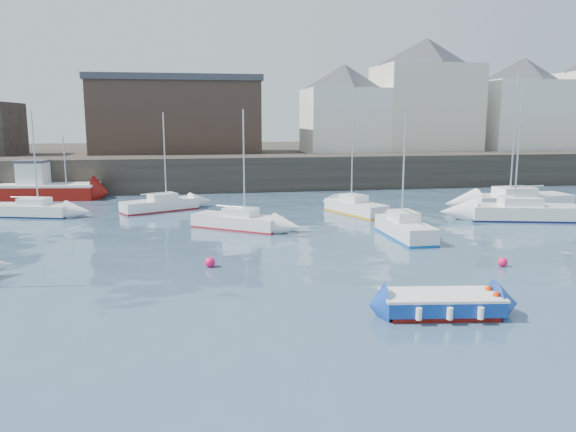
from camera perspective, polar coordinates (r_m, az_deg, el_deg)
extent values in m
plane|color=#2D4760|center=(17.40, 6.94, -11.68)|extent=(220.00, 220.00, 0.00)
cube|color=#28231E|center=(50.92, -4.46, 4.42)|extent=(90.00, 5.00, 3.00)
cube|color=#28231E|center=(68.81, -5.89, 5.75)|extent=(90.00, 32.00, 2.80)
cube|color=beige|center=(62.58, 13.69, 10.52)|extent=(10.00, 8.00, 9.00)
pyramid|color=#3A3D44|center=(62.94, 13.92, 15.89)|extent=(13.36, 13.36, 2.80)
cube|color=white|center=(67.27, 22.58, 9.35)|extent=(9.00, 7.00, 7.50)
pyramid|color=#3A3D44|center=(67.46, 22.87, 13.57)|extent=(11.88, 11.88, 2.45)
cube|color=white|center=(59.11, 5.69, 9.58)|extent=(8.00, 7.00, 6.50)
pyramid|color=#3A3D44|center=(59.25, 5.77, 13.91)|extent=(11.14, 11.14, 2.45)
cube|color=#3D2D26|center=(58.47, -11.23, 9.69)|extent=(16.00, 10.00, 7.00)
cube|color=#3A3D44|center=(58.59, -11.36, 13.40)|extent=(16.40, 10.40, 0.60)
cube|color=maroon|center=(19.34, 15.24, -9.44)|extent=(3.65, 1.90, 0.17)
cube|color=#123DA4|center=(19.24, 15.29, -8.53)|extent=(3.98, 2.13, 0.48)
cube|color=white|center=(19.15, 15.33, -7.73)|extent=(4.05, 2.17, 0.09)
cube|color=white|center=(19.22, 15.30, -8.32)|extent=(3.16, 1.54, 0.43)
cube|color=tan|center=(19.18, 15.31, -8.01)|extent=(0.42, 1.16, 0.06)
cylinder|color=white|center=(19.83, 11.79, -7.93)|extent=(0.19, 0.19, 0.38)
cylinder|color=white|center=(18.16, 13.16, -9.67)|extent=(0.19, 0.19, 0.38)
cylinder|color=white|center=(20.08, 14.52, -7.81)|extent=(0.19, 0.19, 0.38)
cylinder|color=white|center=(18.43, 16.12, -9.51)|extent=(0.19, 0.19, 0.38)
cylinder|color=white|center=(20.37, 17.17, -7.68)|extent=(0.19, 0.19, 0.38)
cylinder|color=white|center=(18.75, 18.99, -9.32)|extent=(0.19, 0.19, 0.38)
cube|color=maroon|center=(48.63, -23.11, 2.22)|extent=(7.81, 3.80, 1.03)
cube|color=white|center=(48.56, -23.16, 2.93)|extent=(7.81, 3.80, 0.19)
cube|color=white|center=(48.89, -24.47, 3.99)|extent=(2.30, 2.14, 1.69)
cube|color=#3A3D44|center=(48.81, -24.55, 5.08)|extent=(2.51, 2.35, 0.19)
cylinder|color=silver|center=(47.90, -21.75, 5.31)|extent=(0.09, 0.09, 3.75)
cube|color=white|center=(32.88, -5.23, -0.59)|extent=(5.29, 4.42, 0.79)
cube|color=maroon|center=(32.94, -5.22, -1.18)|extent=(5.34, 4.46, 0.11)
cube|color=white|center=(32.64, -4.85, 0.43)|extent=(2.24, 2.10, 0.44)
cylinder|color=silver|center=(32.16, -4.51, 5.35)|extent=(0.09, 0.09, 6.07)
cube|color=white|center=(30.86, 11.81, -1.35)|extent=(1.71, 5.08, 0.91)
cube|color=#0E56AC|center=(30.94, 11.78, -2.07)|extent=(1.73, 5.13, 0.12)
cube|color=white|center=(30.96, 11.67, 0.02)|extent=(1.25, 1.79, 0.51)
cylinder|color=silver|center=(30.86, 11.67, 4.96)|extent=(0.10, 0.10, 5.81)
cube|color=white|center=(38.48, 22.91, 0.31)|extent=(7.11, 3.71, 0.94)
cube|color=#101441|center=(38.55, 22.87, -0.28)|extent=(7.18, 3.75, 0.13)
cube|color=white|center=(38.26, 22.50, 1.40)|extent=(2.69, 2.14, 0.52)
cylinder|color=silver|center=(37.83, 22.38, 6.87)|extent=(0.10, 0.10, 7.80)
cube|color=white|center=(40.45, -24.63, 0.52)|extent=(5.51, 3.13, 0.79)
cube|color=#0A183B|center=(40.50, -24.59, 0.04)|extent=(5.56, 3.16, 0.10)
cube|color=white|center=(40.23, -24.37, 1.37)|extent=(2.12, 1.74, 0.44)
cylinder|color=silver|center=(39.81, -24.33, 5.35)|extent=(0.09, 0.09, 6.03)
cube|color=white|center=(38.00, 6.90, 0.83)|extent=(3.33, 5.28, 0.82)
cube|color=orange|center=(38.06, 6.89, 0.30)|extent=(3.36, 5.33, 0.11)
cube|color=white|center=(38.10, 6.68, 1.84)|extent=(1.77, 2.08, 0.46)
cylinder|color=silver|center=(38.02, 6.53, 5.86)|extent=(0.09, 0.09, 5.79)
cube|color=white|center=(43.58, 22.39, 1.41)|extent=(7.62, 2.83, 0.96)
cube|color=#07113A|center=(43.64, 22.35, 0.87)|extent=(7.70, 2.86, 0.13)
cube|color=white|center=(43.26, 22.05, 2.38)|extent=(2.72, 1.95, 0.54)
cylinder|color=silver|center=(42.75, 21.99, 7.74)|extent=(0.11, 0.11, 8.62)
cube|color=white|center=(39.96, -12.92, 1.06)|extent=(5.38, 3.82, 0.78)
cube|color=maroon|center=(40.01, -12.90, 0.59)|extent=(5.44, 3.86, 0.10)
cube|color=white|center=(39.97, -12.62, 1.96)|extent=(2.18, 1.93, 0.43)
cylinder|color=silver|center=(39.80, -12.43, 5.94)|extent=(0.09, 0.09, 5.97)
sphere|color=#FF1055|center=(24.72, -7.91, -5.13)|extent=(0.45, 0.45, 0.45)
sphere|color=#FF1055|center=(26.28, 20.94, -4.80)|extent=(0.42, 0.42, 0.42)
sphere|color=#FF1055|center=(35.66, -7.96, -0.47)|extent=(0.41, 0.41, 0.41)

